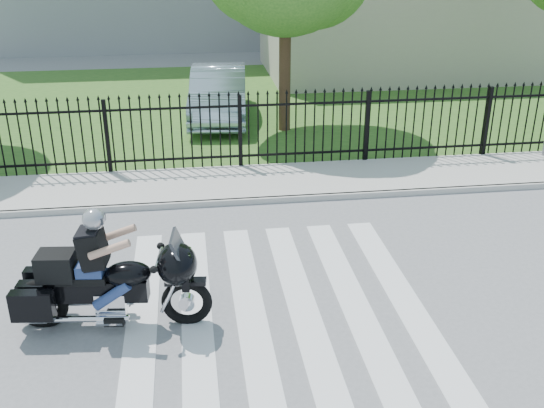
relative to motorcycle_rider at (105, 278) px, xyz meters
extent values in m
plane|color=slate|center=(2.45, 0.05, -0.77)|extent=(120.00, 120.00, 0.00)
cube|color=#ADAAA3|center=(2.45, 5.05, -0.71)|extent=(40.00, 2.00, 0.12)
cube|color=#ADAAA3|center=(2.45, 4.05, -0.71)|extent=(40.00, 0.12, 0.12)
cube|color=#2B561D|center=(2.45, 12.05, -0.76)|extent=(40.00, 12.00, 0.02)
cube|color=black|center=(2.45, 6.05, -0.42)|extent=(26.00, 0.04, 0.05)
cube|color=black|center=(2.45, 6.05, 0.78)|extent=(26.00, 0.04, 0.05)
cylinder|color=#382316|center=(3.95, 9.05, 1.31)|extent=(0.32, 0.32, 4.16)
cube|color=#B7AC98|center=(9.45, 16.05, 0.98)|extent=(10.00, 6.00, 3.50)
torus|color=black|center=(1.12, -0.12, -0.42)|extent=(0.75, 0.22, 0.74)
torus|color=black|center=(-0.95, 0.10, -0.42)|extent=(0.79, 0.24, 0.78)
cube|color=black|center=(-0.10, 0.01, -0.18)|extent=(1.40, 0.40, 0.32)
ellipsoid|color=black|center=(0.32, -0.03, 0.06)|extent=(0.70, 0.49, 0.35)
cube|color=black|center=(-0.31, 0.03, 0.02)|extent=(0.72, 0.41, 0.11)
cube|color=silver|center=(0.06, -0.01, -0.36)|extent=(0.46, 0.36, 0.32)
ellipsoid|color=black|center=(1.01, -0.11, 0.21)|extent=(0.65, 0.82, 0.58)
cube|color=black|center=(-0.65, 0.07, 0.21)|extent=(0.55, 0.46, 0.38)
cube|color=navy|center=(-0.18, 0.02, 0.15)|extent=(0.39, 0.36, 0.19)
sphere|color=#9C9DA3|center=(-0.06, 0.01, 0.92)|extent=(0.31, 0.31, 0.31)
imported|color=#97AEBE|center=(2.20, 10.40, 0.00)|extent=(1.98, 4.66, 1.50)
camera|label=1|loc=(1.29, -8.00, 4.56)|focal=42.00mm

